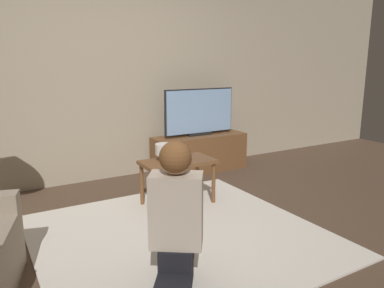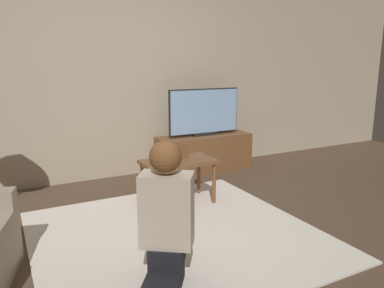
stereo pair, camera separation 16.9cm
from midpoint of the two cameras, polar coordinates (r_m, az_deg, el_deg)
The scene contains 9 objects.
ground_plane at distance 3.28m, azimuth -0.88°, elevation -13.84°, with size 10.00×10.00×0.00m, color brown.
wall_back at distance 4.75m, azimuth -11.65°, elevation 10.33°, with size 10.00×0.06×2.60m.
rug at distance 3.28m, azimuth -0.88°, elevation -13.71°, with size 2.30×2.23×0.02m.
tv_stand at distance 5.06m, azimuth 2.82°, elevation -1.41°, with size 1.29×0.41×0.49m.
tv at distance 4.96m, azimuth 2.87°, elevation 4.90°, with size 1.02×0.08×0.62m.
coffee_table at distance 3.82m, azimuth -0.83°, elevation -3.46°, with size 0.74×0.41×0.48m.
person_kneeling at distance 2.45m, azimuth -1.95°, elevation -10.58°, with size 0.67×0.82×0.96m.
picture_frame at distance 3.87m, azimuth -0.02°, elevation -1.05°, with size 0.11×0.01×0.15m.
table_lamp at distance 3.79m, azimuth -2.92°, elevation -0.93°, with size 0.18×0.18×0.17m.
Camera 2 is at (-1.25, -2.67, 1.45)m, focal length 35.00 mm.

